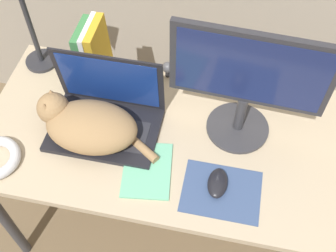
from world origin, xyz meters
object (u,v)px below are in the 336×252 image
(laptop, at_px, (106,115))
(desk_lamp, at_px, (27,5))
(external_monitor, at_px, (248,81))
(book_row, at_px, (93,53))
(cat, at_px, (87,124))
(notepad, at_px, (147,170))
(webcam, at_px, (168,68))
(computer_mouse, at_px, (218,183))

(laptop, distance_m, desk_lamp, 0.47)
(external_monitor, height_order, book_row, external_monitor)
(external_monitor, height_order, desk_lamp, desk_lamp)
(cat, distance_m, book_row, 0.30)
(notepad, height_order, webcam, webcam)
(laptop, bearing_deg, webcam, 59.01)
(desk_lamp, bearing_deg, computer_mouse, -27.85)
(laptop, distance_m, computer_mouse, 0.46)
(notepad, bearing_deg, cat, 157.65)
(cat, height_order, book_row, book_row)
(book_row, bearing_deg, external_monitor, -14.48)
(cat, distance_m, desk_lamp, 0.46)
(book_row, height_order, webcam, book_row)
(laptop, xyz_separation_m, desk_lamp, (-0.32, 0.22, 0.26))
(computer_mouse, bearing_deg, webcam, 119.89)
(cat, distance_m, external_monitor, 0.56)
(external_monitor, xyz_separation_m, computer_mouse, (-0.04, -0.25, -0.23))
(computer_mouse, bearing_deg, external_monitor, 80.85)
(webcam, bearing_deg, cat, -121.75)
(computer_mouse, bearing_deg, desk_lamp, 152.15)
(desk_lamp, bearing_deg, book_row, 1.17)
(laptop, xyz_separation_m, external_monitor, (0.47, 0.07, 0.20))
(cat, relative_size, external_monitor, 0.89)
(external_monitor, distance_m, notepad, 0.44)
(cat, xyz_separation_m, computer_mouse, (0.47, -0.11, -0.05))
(external_monitor, height_order, webcam, external_monitor)
(desk_lamp, xyz_separation_m, notepad, (0.50, -0.38, -0.31))
(cat, relative_size, desk_lamp, 0.97)
(desk_lamp, bearing_deg, webcam, 6.97)
(computer_mouse, xyz_separation_m, book_row, (-0.54, 0.40, 0.10))
(laptop, distance_m, webcam, 0.33)
(external_monitor, bearing_deg, laptop, -171.00)
(laptop, height_order, book_row, laptop)
(computer_mouse, relative_size, desk_lamp, 0.24)
(webcam, bearing_deg, external_monitor, -34.27)
(laptop, relative_size, external_monitor, 0.77)
(book_row, xyz_separation_m, notepad, (0.30, -0.39, -0.12))
(external_monitor, distance_m, webcam, 0.42)
(desk_lamp, height_order, webcam, desk_lamp)
(cat, bearing_deg, book_row, 102.55)
(book_row, bearing_deg, cat, -77.45)
(computer_mouse, distance_m, webcam, 0.52)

